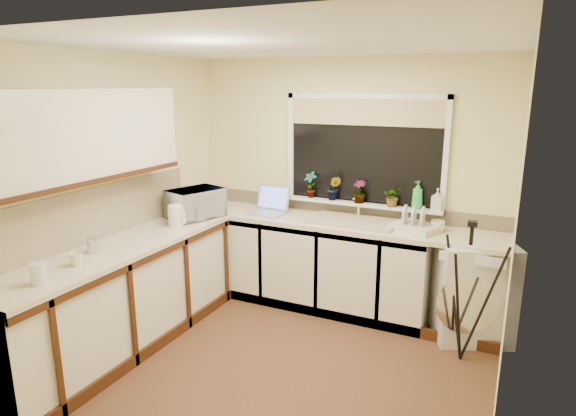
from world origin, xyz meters
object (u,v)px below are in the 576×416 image
(kettle, at_px, (176,216))
(tripod, at_px, (466,292))
(plant_b, at_px, (334,188))
(washing_machine, at_px, (472,288))
(steel_jar, at_px, (92,245))
(laptop, at_px, (269,206))
(plant_a, at_px, (311,185))
(soap_bottle_green, at_px, (418,195))
(cup_back, at_px, (437,226))
(dish_rack, at_px, (415,227))
(glass_jug, at_px, (39,274))
(soap_bottle_clear, at_px, (437,199))
(microwave, at_px, (196,203))
(plant_d, at_px, (393,197))
(cup_left, at_px, (76,259))
(plant_c, at_px, (359,192))

(kettle, distance_m, tripod, 2.61)
(kettle, bearing_deg, plant_b, 41.11)
(washing_machine, bearing_deg, steel_jar, -169.81)
(laptop, xyz_separation_m, plant_a, (0.37, 0.22, 0.21))
(plant_a, bearing_deg, soap_bottle_green, -0.30)
(plant_a, bearing_deg, kettle, -131.51)
(cup_back, bearing_deg, dish_rack, -164.10)
(washing_machine, bearing_deg, glass_jug, -159.50)
(tripod, relative_size, soap_bottle_clear, 5.70)
(cup_back, bearing_deg, microwave, -166.81)
(steel_jar, relative_size, plant_d, 0.62)
(microwave, xyz_separation_m, cup_left, (0.01, -1.48, -0.10))
(plant_b, bearing_deg, washing_machine, -9.32)
(soap_bottle_clear, bearing_deg, laptop, -172.05)
(dish_rack, relative_size, cup_left, 3.93)
(glass_jug, xyz_separation_m, cup_back, (2.17, 2.36, -0.02))
(steel_jar, xyz_separation_m, cup_left, (0.11, -0.26, -0.01))
(tripod, relative_size, plant_b, 4.79)
(microwave, height_order, plant_a, plant_a)
(dish_rack, xyz_separation_m, steel_jar, (-2.16, -1.70, 0.03))
(cup_back, bearing_deg, laptop, -178.55)
(plant_b, xyz_separation_m, cup_left, (-1.18, -2.18, -0.23))
(soap_bottle_green, bearing_deg, plant_a, 179.70)
(glass_jug, bearing_deg, kettle, 91.95)
(plant_d, xyz_separation_m, cup_back, (0.45, -0.15, -0.20))
(steel_jar, bearing_deg, cup_back, 36.74)
(washing_machine, relative_size, soap_bottle_clear, 4.27)
(tripod, xyz_separation_m, soap_bottle_green, (-0.56, 0.70, 0.60))
(dish_rack, bearing_deg, soap_bottle_green, 122.14)
(plant_c, bearing_deg, tripod, -31.92)
(kettle, height_order, plant_d, plant_d)
(washing_machine, relative_size, plant_b, 3.58)
(laptop, height_order, plant_c, plant_c)
(tripod, distance_m, microwave, 2.61)
(dish_rack, bearing_deg, plant_d, 164.54)
(steel_jar, bearing_deg, soap_bottle_green, 42.18)
(washing_machine, bearing_deg, soap_bottle_green, 135.63)
(washing_machine, bearing_deg, microwave, 168.21)
(microwave, xyz_separation_m, plant_c, (1.46, 0.69, 0.12))
(washing_machine, xyz_separation_m, soap_bottle_clear, (-0.38, 0.25, 0.71))
(washing_machine, height_order, tripod, tripod)
(dish_rack, relative_size, soap_bottle_green, 1.51)
(steel_jar, height_order, soap_bottle_clear, soap_bottle_clear)
(dish_rack, distance_m, plant_d, 0.40)
(kettle, bearing_deg, cup_left, -90.32)
(plant_b, distance_m, cup_left, 2.49)
(glass_jug, height_order, cup_left, glass_jug)
(plant_a, relative_size, plant_b, 1.11)
(glass_jug, xyz_separation_m, plant_b, (1.12, 2.53, 0.20))
(washing_machine, xyz_separation_m, steel_jar, (-2.68, -1.69, 0.52))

